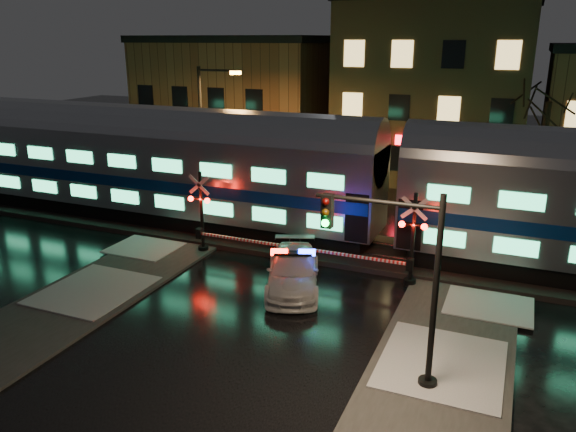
{
  "coord_description": "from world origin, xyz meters",
  "views": [
    {
      "loc": [
        7.94,
        -18.08,
        9.28
      ],
      "look_at": [
        -0.76,
        2.5,
        2.2
      ],
      "focal_mm": 35.0,
      "sensor_mm": 36.0,
      "label": 1
    }
  ],
  "objects_px": {
    "police_car": "(293,271)",
    "crossing_signal_right": "(402,248)",
    "streetlight": "(206,128)",
    "crossing_signal_left": "(208,221)",
    "traffic_light": "(402,286)"
  },
  "relations": [
    {
      "from": "streetlight",
      "to": "traffic_light",
      "type": "bearing_deg",
      "value": -43.61
    },
    {
      "from": "police_car",
      "to": "streetlight",
      "type": "distance_m",
      "value": 12.91
    },
    {
      "from": "traffic_light",
      "to": "police_car",
      "type": "bearing_deg",
      "value": 137.23
    },
    {
      "from": "crossing_signal_left",
      "to": "traffic_light",
      "type": "distance_m",
      "value": 11.99
    },
    {
      "from": "crossing_signal_left",
      "to": "traffic_light",
      "type": "bearing_deg",
      "value": -33.43
    },
    {
      "from": "crossing_signal_left",
      "to": "streetlight",
      "type": "bearing_deg",
      "value": 120.74
    },
    {
      "from": "police_car",
      "to": "crossing_signal_right",
      "type": "height_order",
      "value": "crossing_signal_right"
    },
    {
      "from": "police_car",
      "to": "traffic_light",
      "type": "distance_m",
      "value": 7.26
    },
    {
      "from": "police_car",
      "to": "streetlight",
      "type": "bearing_deg",
      "value": 115.47
    },
    {
      "from": "police_car",
      "to": "crossing_signal_left",
      "type": "xyz_separation_m",
      "value": [
        -4.86,
        1.89,
        0.83
      ]
    },
    {
      "from": "traffic_light",
      "to": "crossing_signal_left",
      "type": "bearing_deg",
      "value": 146.46
    },
    {
      "from": "streetlight",
      "to": "crossing_signal_left",
      "type": "bearing_deg",
      "value": -59.26
    },
    {
      "from": "police_car",
      "to": "streetlight",
      "type": "relative_size",
      "value": 0.67
    },
    {
      "from": "police_car",
      "to": "traffic_light",
      "type": "bearing_deg",
      "value": -63.04
    },
    {
      "from": "crossing_signal_right",
      "to": "traffic_light",
      "type": "relative_size",
      "value": 0.95
    }
  ]
}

